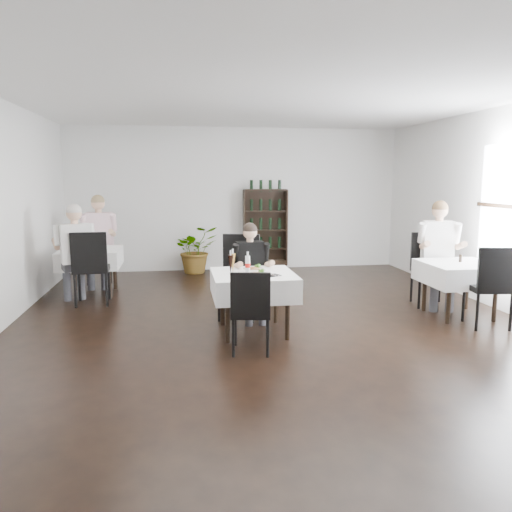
# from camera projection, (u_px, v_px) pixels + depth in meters

# --- Properties ---
(room_shell) EXTENTS (9.00, 9.00, 9.00)m
(room_shell) POSITION_uv_depth(u_px,v_px,m) (277.00, 215.00, 6.21)
(room_shell) COLOR black
(room_shell) RESTS_ON ground
(wine_shelf) EXTENTS (0.90, 0.28, 1.75)m
(wine_shelf) POSITION_uv_depth(u_px,v_px,m) (265.00, 230.00, 10.62)
(wine_shelf) COLOR black
(wine_shelf) RESTS_ON ground
(main_table) EXTENTS (1.03, 1.03, 0.77)m
(main_table) POSITION_uv_depth(u_px,v_px,m) (253.00, 285.00, 6.30)
(main_table) COLOR black
(main_table) RESTS_ON ground
(left_table) EXTENTS (0.98, 0.98, 0.77)m
(left_table) POSITION_uv_depth(u_px,v_px,m) (91.00, 258.00, 8.38)
(left_table) COLOR black
(left_table) RESTS_ON ground
(right_table) EXTENTS (0.98, 0.98, 0.77)m
(right_table) POSITION_uv_depth(u_px,v_px,m) (460.00, 273.00, 7.05)
(right_table) COLOR black
(right_table) RESTS_ON ground
(potted_tree) EXTENTS (1.07, 1.00, 0.98)m
(potted_tree) POSITION_uv_depth(u_px,v_px,m) (196.00, 249.00, 10.31)
(potted_tree) COLOR #215C1F
(potted_tree) RESTS_ON ground
(main_chair_far) EXTENTS (0.66, 0.67, 1.16)m
(main_chair_far) POSITION_uv_depth(u_px,v_px,m) (240.00, 270.00, 7.06)
(main_chair_far) COLOR black
(main_chair_far) RESTS_ON ground
(main_chair_near) EXTENTS (0.50, 0.51, 0.95)m
(main_chair_near) POSITION_uv_depth(u_px,v_px,m) (251.00, 307.00, 5.53)
(main_chair_near) COLOR black
(main_chair_near) RESTS_ON ground
(left_chair_far) EXTENTS (0.61, 0.62, 1.05)m
(left_chair_far) POSITION_uv_depth(u_px,v_px,m) (100.00, 253.00, 9.04)
(left_chair_far) COLOR black
(left_chair_far) RESTS_ON ground
(left_chair_near) EXTENTS (0.55, 0.56, 1.15)m
(left_chair_near) POSITION_uv_depth(u_px,v_px,m) (91.00, 263.00, 7.65)
(left_chair_near) COLOR black
(left_chair_near) RESTS_ON ground
(right_chair_far) EXTENTS (0.60, 0.60, 1.11)m
(right_chair_far) POSITION_uv_depth(u_px,v_px,m) (429.00, 264.00, 7.74)
(right_chair_far) COLOR black
(right_chair_far) RESTS_ON ground
(right_chair_near) EXTENTS (0.57, 0.57, 1.09)m
(right_chair_near) POSITION_uv_depth(u_px,v_px,m) (492.00, 282.00, 6.46)
(right_chair_near) COLOR black
(right_chair_near) RESTS_ON ground
(diner_main) EXTENTS (0.53, 0.54, 1.35)m
(diner_main) POSITION_uv_depth(u_px,v_px,m) (251.00, 264.00, 6.81)
(diner_main) COLOR #3F4047
(diner_main) RESTS_ON ground
(diner_left_far) EXTENTS (0.62, 0.62, 1.66)m
(diner_left_far) POSITION_uv_depth(u_px,v_px,m) (99.00, 234.00, 8.95)
(diner_left_far) COLOR #3F4047
(diner_left_far) RESTS_ON ground
(diner_left_near) EXTENTS (0.68, 0.72, 1.57)m
(diner_left_near) POSITION_uv_depth(u_px,v_px,m) (75.00, 246.00, 7.67)
(diner_left_near) COLOR #3F4047
(diner_left_near) RESTS_ON ground
(diner_right_far) EXTENTS (0.67, 0.72, 1.62)m
(diner_right_far) POSITION_uv_depth(u_px,v_px,m) (439.00, 246.00, 7.53)
(diner_right_far) COLOR #3F4047
(diner_right_far) RESTS_ON ground
(plate_far) EXTENTS (0.27, 0.27, 0.07)m
(plate_far) POSITION_uv_depth(u_px,v_px,m) (255.00, 269.00, 6.49)
(plate_far) COLOR white
(plate_far) RESTS_ON main_table
(plate_near) EXTENTS (0.27, 0.27, 0.07)m
(plate_near) POSITION_uv_depth(u_px,v_px,m) (259.00, 274.00, 6.16)
(plate_near) COLOR white
(plate_near) RESTS_ON main_table
(pilsner_dark) EXTENTS (0.07, 0.07, 0.30)m
(pilsner_dark) POSITION_uv_depth(u_px,v_px,m) (231.00, 264.00, 6.20)
(pilsner_dark) COLOR black
(pilsner_dark) RESTS_ON main_table
(pilsner_lager) EXTENTS (0.07, 0.07, 0.31)m
(pilsner_lager) POSITION_uv_depth(u_px,v_px,m) (233.00, 263.00, 6.26)
(pilsner_lager) COLOR #BB8430
(pilsner_lager) RESTS_ON main_table
(coke_bottle) EXTENTS (0.07, 0.07, 0.27)m
(coke_bottle) POSITION_uv_depth(u_px,v_px,m) (248.00, 264.00, 6.31)
(coke_bottle) COLOR silver
(coke_bottle) RESTS_ON main_table
(napkin_cutlery) EXTENTS (0.22, 0.20, 0.02)m
(napkin_cutlery) POSITION_uv_depth(u_px,v_px,m) (273.00, 275.00, 6.12)
(napkin_cutlery) COLOR black
(napkin_cutlery) RESTS_ON main_table
(pepper_mill) EXTENTS (0.05, 0.05, 0.11)m
(pepper_mill) POSITION_uv_depth(u_px,v_px,m) (460.00, 258.00, 7.10)
(pepper_mill) COLOR black
(pepper_mill) RESTS_ON right_table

